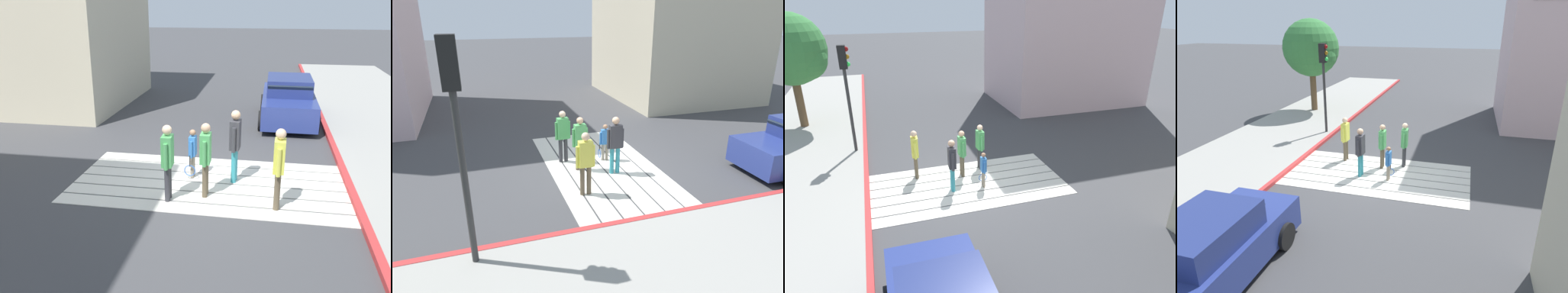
% 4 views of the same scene
% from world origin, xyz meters
% --- Properties ---
extents(ground_plane, '(120.00, 120.00, 0.00)m').
position_xyz_m(ground_plane, '(0.00, 0.00, 0.00)').
color(ground_plane, '#424244').
extents(crosswalk_stripes, '(6.40, 3.25, 0.01)m').
position_xyz_m(crosswalk_stripes, '(0.00, 0.00, 0.01)').
color(crosswalk_stripes, silver).
rests_on(crosswalk_stripes, ground).
extents(curb_painted, '(0.16, 40.00, 0.13)m').
position_xyz_m(curb_painted, '(-3.25, 0.00, 0.07)').
color(curb_painted, '#BC3333').
rests_on(curb_painted, ground).
extents(building_far_south, '(8.00, 7.04, 8.33)m').
position_xyz_m(building_far_south, '(8.50, -7.46, 4.16)').
color(building_far_south, beige).
rests_on(building_far_south, ground).
extents(car_parked_near_curb, '(2.01, 4.31, 1.57)m').
position_xyz_m(car_parked_near_curb, '(-2.00, -5.97, 0.73)').
color(car_parked_near_curb, navy).
rests_on(car_parked_near_curb, ground).
extents(pedestrian_adult_lead, '(0.24, 0.51, 1.74)m').
position_xyz_m(pedestrian_adult_lead, '(-1.57, 1.03, 1.01)').
color(pedestrian_adult_lead, brown).
rests_on(pedestrian_adult_lead, ground).
extents(pedestrian_adult_trailing, '(0.22, 0.49, 1.68)m').
position_xyz_m(pedestrian_adult_trailing, '(-0.01, 0.70, 0.98)').
color(pedestrian_adult_trailing, brown).
rests_on(pedestrian_adult_trailing, ground).
extents(pedestrian_adult_side, '(0.23, 0.50, 1.70)m').
position_xyz_m(pedestrian_adult_side, '(0.75, 1.03, 0.99)').
color(pedestrian_adult_side, '#333338').
rests_on(pedestrian_adult_side, ground).
extents(pedestrian_teen_behind, '(0.25, 0.51, 1.76)m').
position_xyz_m(pedestrian_teen_behind, '(-0.58, -0.21, 1.02)').
color(pedestrian_teen_behind, teal).
rests_on(pedestrian_teen_behind, ground).
extents(pedestrian_child_with_racket, '(0.28, 0.38, 1.22)m').
position_xyz_m(pedestrian_child_with_racket, '(0.45, -0.28, 0.68)').
color(pedestrian_child_with_racket, gray).
rests_on(pedestrian_child_with_racket, ground).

